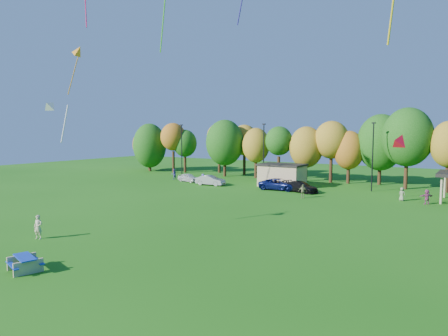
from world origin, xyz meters
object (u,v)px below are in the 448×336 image
Objects in this scene: car_d at (301,187)px; car_c at (279,184)px; picnic_table at (25,263)px; car_a at (189,178)px; car_b at (210,180)px; kite_flyer at (38,227)px.

car_c is at bearing 100.46° from car_d.
picnic_table is 40.47m from car_a.
car_d is (18.86, -0.55, 0.05)m from car_a.
picnic_table is 0.53× the size of car_b.
car_a reaches higher than picnic_table.
kite_flyer reaches higher than car_c.
car_d is (7.68, 31.86, -0.18)m from kite_flyer.
car_d is at bearing -80.51° from car_a.
car_a is 0.79× the size of car_d.
kite_flyer is at bearing 167.33° from car_c.
picnic_table is 0.47× the size of car_d.
kite_flyer is (-5.65, 4.39, 0.40)m from picnic_table.
picnic_table is at bearing -168.25° from car_b.
picnic_table is 37.29m from car_b.
car_b is 0.90× the size of car_d.
car_b is (-6.04, 31.02, -0.16)m from kite_flyer.
picnic_table is at bearing -167.36° from car_d.
picnic_table is at bearing -60.57° from kite_flyer.
car_a is 5.32m from car_b.
picnic_table is at bearing 177.09° from car_c.
car_a is at bearing 84.41° from car_c.
car_d reaches higher than car_a.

